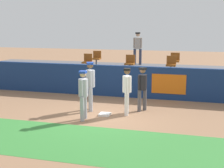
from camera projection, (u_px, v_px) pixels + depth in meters
name	position (u px, v px, depth m)	size (l,w,h in m)	color
ground_plane	(100.00, 116.00, 11.64)	(60.00, 60.00, 0.00)	#936B4C
grass_foreground_strip	(72.00, 141.00, 9.11)	(18.00, 2.80, 0.01)	#388438
first_base	(105.00, 114.00, 11.67)	(0.40, 0.40, 0.08)	white
player_fielder_home	(127.00, 88.00, 11.63)	(0.38, 0.56, 1.74)	white
player_runner_visitor	(90.00, 83.00, 12.19)	(0.46, 0.51, 1.89)	#9EA3AD
player_coach_visitor	(83.00, 92.00, 10.95)	(0.34, 0.49, 1.74)	#9EA3AD
player_umpire	(142.00, 86.00, 12.13)	(0.45, 0.45, 1.69)	#4C4C51
field_wall	(122.00, 81.00, 14.60)	(18.00, 0.26, 1.45)	navy
bleacher_platform	(133.00, 77.00, 17.08)	(18.00, 4.80, 0.97)	#59595E
seat_front_right	(171.00, 64.00, 15.28)	(0.46, 0.44, 0.84)	#4C4C51
seat_back_left	(97.00, 57.00, 18.13)	(0.47, 0.44, 0.84)	#4C4C51
seat_back_right	(175.00, 60.00, 16.97)	(0.48, 0.44, 0.84)	#4C4C51
seat_front_center	(130.00, 62.00, 15.81)	(0.46, 0.44, 0.84)	#4C4C51
seat_front_left	(87.00, 61.00, 16.40)	(0.44, 0.44, 0.84)	#4C4C51
spectator_hooded	(138.00, 46.00, 18.49)	(0.53, 0.36, 1.88)	#33384C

